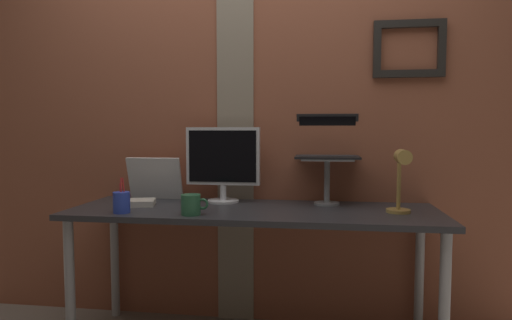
{
  "coord_description": "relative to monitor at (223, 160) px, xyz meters",
  "views": [
    {
      "loc": [
        0.44,
        -2.23,
        1.15
      ],
      "look_at": [
        0.1,
        0.13,
        0.99
      ],
      "focal_mm": 30.83,
      "sensor_mm": 36.0,
      "label": 1
    }
  ],
  "objects": [
    {
      "name": "coffee_mug",
      "position": [
        -0.07,
        -0.39,
        -0.19
      ],
      "size": [
        0.14,
        0.1,
        0.1
      ],
      "color": "#33724C",
      "rests_on": "desk"
    },
    {
      "name": "desk",
      "position": [
        0.2,
        -0.19,
        -0.32
      ],
      "size": [
        1.92,
        0.61,
        0.74
      ],
      "color": "#333338",
      "rests_on": "ground_plane"
    },
    {
      "name": "laptop_stand",
      "position": [
        0.59,
        0.0,
        -0.07
      ],
      "size": [
        0.28,
        0.22,
        0.26
      ],
      "color": "gray",
      "rests_on": "desk"
    },
    {
      "name": "desk_lamp",
      "position": [
        0.94,
        -0.24,
        -0.05
      ],
      "size": [
        0.12,
        0.2,
        0.32
      ],
      "color": "tan",
      "rests_on": "desk"
    },
    {
      "name": "monitor",
      "position": [
        0.0,
        0.0,
        0.0
      ],
      "size": [
        0.42,
        0.18,
        0.43
      ],
      "color": "white",
      "rests_on": "desk"
    },
    {
      "name": "whiteboard_panel",
      "position": [
        -0.42,
        0.04,
        -0.12
      ],
      "size": [
        0.32,
        0.09,
        0.25
      ],
      "primitive_type": "cube",
      "rotation": [
        0.28,
        0.0,
        0.0
      ],
      "color": "white",
      "rests_on": "desk"
    },
    {
      "name": "pen_cup",
      "position": [
        -0.43,
        -0.39,
        -0.19
      ],
      "size": [
        0.08,
        0.08,
        0.18
      ],
      "color": "blue",
      "rests_on": "desk"
    },
    {
      "name": "brick_wall_back",
      "position": [
        0.1,
        0.18,
        0.32
      ],
      "size": [
        3.33,
        0.16,
        2.6
      ],
      "color": "#9E563D",
      "rests_on": "ground_plane"
    },
    {
      "name": "laptop",
      "position": [
        0.59,
        0.07,
        0.08
      ],
      "size": [
        0.35,
        0.28,
        0.25
      ],
      "color": "black",
      "rests_on": "laptop_stand"
    },
    {
      "name": "paper_clutter_stack",
      "position": [
        -0.45,
        -0.19,
        -0.23
      ],
      "size": [
        0.23,
        0.19,
        0.03
      ],
      "primitive_type": "cube",
      "rotation": [
        0.0,
        0.0,
        0.25
      ],
      "color": "silver",
      "rests_on": "desk"
    }
  ]
}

